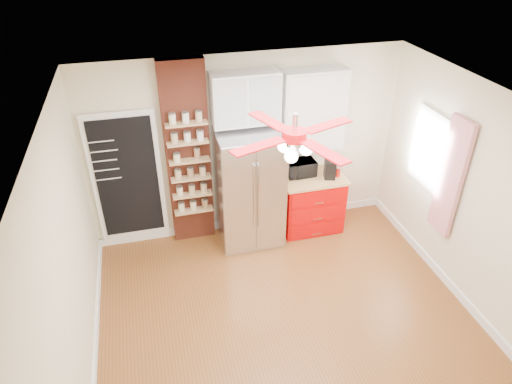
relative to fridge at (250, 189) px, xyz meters
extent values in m
plane|color=brown|center=(0.05, -1.63, -0.88)|extent=(4.50, 4.50, 0.00)
plane|color=white|center=(0.05, -1.63, 1.83)|extent=(4.50, 4.50, 0.00)
cube|color=beige|center=(0.05, 0.37, 0.48)|extent=(4.50, 0.02, 2.70)
cube|color=beige|center=(-2.20, -1.63, 0.48)|extent=(0.02, 4.00, 2.70)
cube|color=beige|center=(2.30, -1.63, 0.48)|extent=(0.02, 4.00, 2.70)
cube|color=white|center=(-1.65, 0.34, 0.23)|extent=(0.95, 0.04, 1.95)
cube|color=black|center=(-1.65, 0.32, 0.23)|extent=(0.82, 0.02, 1.78)
cube|color=brown|center=(-0.80, 0.29, 0.48)|extent=(0.60, 0.16, 2.70)
cube|color=silver|center=(0.00, 0.00, 0.00)|extent=(0.90, 0.70, 1.75)
cube|color=white|center=(0.00, 0.20, 1.27)|extent=(0.90, 0.35, 0.70)
cube|color=#C80404|center=(0.97, 0.05, -0.45)|extent=(0.90, 0.60, 0.86)
cube|color=tan|center=(0.97, 0.05, 0.01)|extent=(0.94, 0.64, 0.04)
cube|color=white|center=(0.97, 0.22, 1.00)|extent=(0.90, 0.30, 1.15)
cube|color=white|center=(2.28, -0.73, 0.68)|extent=(0.04, 0.75, 1.05)
cube|color=red|center=(2.23, -1.28, 0.57)|extent=(0.06, 0.40, 1.55)
cylinder|color=silver|center=(0.05, -1.63, 1.68)|extent=(0.05, 0.05, 0.20)
cylinder|color=#B00A0F|center=(0.05, -1.63, 1.56)|extent=(0.24, 0.24, 0.10)
sphere|color=white|center=(0.05, -1.63, 1.40)|extent=(0.13, 0.13, 0.13)
imported|color=black|center=(0.81, 0.15, 0.14)|extent=(0.43, 0.30, 0.23)
cube|color=black|center=(1.20, -0.02, 0.17)|extent=(0.20, 0.24, 0.28)
cylinder|color=#A50F09|center=(1.32, -0.02, 0.10)|extent=(0.10, 0.10, 0.15)
cylinder|color=#A70912|center=(1.29, 0.05, 0.09)|extent=(0.11, 0.11, 0.14)
cylinder|color=beige|center=(-0.97, 0.13, 0.56)|extent=(0.12, 0.12, 0.12)
cylinder|color=#93674B|center=(-0.69, 0.17, 0.57)|extent=(0.09, 0.09, 0.14)
camera|label=1|loc=(-1.30, -5.36, 3.39)|focal=32.00mm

